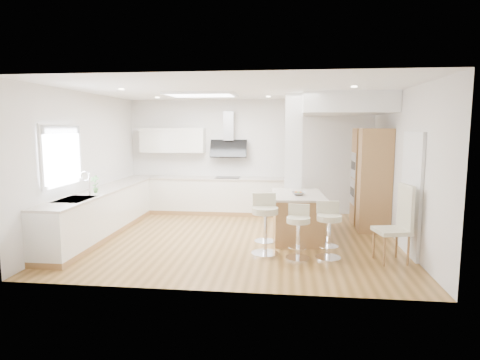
# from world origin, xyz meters

# --- Properties ---
(ground) EXTENTS (6.00, 6.00, 0.00)m
(ground) POSITION_xyz_m (0.00, 0.00, 0.00)
(ground) COLOR #A0733B
(ground) RESTS_ON ground
(ceiling) EXTENTS (6.00, 5.00, 0.02)m
(ceiling) POSITION_xyz_m (0.00, 0.00, 0.00)
(ceiling) COLOR white
(ceiling) RESTS_ON ground
(wall_back) EXTENTS (6.00, 0.04, 2.80)m
(wall_back) POSITION_xyz_m (0.00, 2.50, 1.40)
(wall_back) COLOR silver
(wall_back) RESTS_ON ground
(wall_left) EXTENTS (0.04, 5.00, 2.80)m
(wall_left) POSITION_xyz_m (-3.00, 0.00, 1.40)
(wall_left) COLOR silver
(wall_left) RESTS_ON ground
(wall_right) EXTENTS (0.04, 5.00, 2.80)m
(wall_right) POSITION_xyz_m (3.00, 0.00, 1.40)
(wall_right) COLOR silver
(wall_right) RESTS_ON ground
(skylight) EXTENTS (4.10, 2.10, 0.06)m
(skylight) POSITION_xyz_m (-0.79, 0.60, 2.77)
(skylight) COLOR white
(skylight) RESTS_ON ground
(window_left) EXTENTS (0.06, 1.28, 1.07)m
(window_left) POSITION_xyz_m (-2.96, -0.90, 1.69)
(window_left) COLOR white
(window_left) RESTS_ON ground
(doorway_right) EXTENTS (0.05, 1.00, 2.10)m
(doorway_right) POSITION_xyz_m (2.97, -0.60, 1.00)
(doorway_right) COLOR #4A423A
(doorway_right) RESTS_ON ground
(counter_left) EXTENTS (0.63, 4.50, 1.35)m
(counter_left) POSITION_xyz_m (-2.70, 0.23, 0.46)
(counter_left) COLOR #A47746
(counter_left) RESTS_ON ground
(counter_back) EXTENTS (3.62, 0.63, 2.50)m
(counter_back) POSITION_xyz_m (-0.91, 2.22, 0.70)
(counter_back) COLOR #A47746
(counter_back) RESTS_ON ground
(pillar) EXTENTS (0.35, 0.35, 2.80)m
(pillar) POSITION_xyz_m (1.05, 0.95, 1.40)
(pillar) COLOR white
(pillar) RESTS_ON ground
(soffit) EXTENTS (1.78, 2.20, 0.40)m
(soffit) POSITION_xyz_m (2.10, 1.40, 2.60)
(soffit) COLOR white
(soffit) RESTS_ON ground
(oven_column) EXTENTS (0.63, 1.21, 2.10)m
(oven_column) POSITION_xyz_m (2.68, 1.23, 1.05)
(oven_column) COLOR #A47746
(oven_column) RESTS_ON ground
(peninsula) EXTENTS (1.03, 1.49, 0.94)m
(peninsula) POSITION_xyz_m (1.13, 0.14, 0.44)
(peninsula) COLOR #A47746
(peninsula) RESTS_ON ground
(bar_stool_a) EXTENTS (0.53, 0.53, 1.02)m
(bar_stool_a) POSITION_xyz_m (0.56, -0.87, 0.57)
(bar_stool_a) COLOR white
(bar_stool_a) RESTS_ON ground
(bar_stool_b) EXTENTS (0.43, 0.43, 0.88)m
(bar_stool_b) POSITION_xyz_m (1.11, -1.06, 0.50)
(bar_stool_b) COLOR white
(bar_stool_b) RESTS_ON ground
(bar_stool_c) EXTENTS (0.45, 0.45, 0.93)m
(bar_stool_c) POSITION_xyz_m (1.60, -0.98, 0.52)
(bar_stool_c) COLOR white
(bar_stool_c) RESTS_ON ground
(dining_chair) EXTENTS (0.57, 0.57, 1.24)m
(dining_chair) POSITION_xyz_m (2.67, -1.02, 0.66)
(dining_chair) COLOR beige
(dining_chair) RESTS_ON ground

